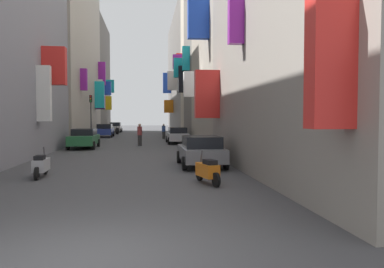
# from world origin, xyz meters

# --- Properties ---
(ground_plane) EXTENTS (140.00, 140.00, 0.00)m
(ground_plane) POSITION_xyz_m (0.00, 30.00, 0.00)
(ground_plane) COLOR #424244
(building_left_mid_b) EXTENTS (7.12, 19.95, 19.07)m
(building_left_mid_b) POSITION_xyz_m (-7.99, 35.60, 9.53)
(building_left_mid_b) COLOR #B2A899
(building_left_mid_b) RESTS_ON ground
(building_left_mid_c) EXTENTS (7.37, 14.44, 16.53)m
(building_left_mid_c) POSITION_xyz_m (-7.99, 52.77, 8.26)
(building_left_mid_c) COLOR slate
(building_left_mid_c) RESTS_ON ground
(building_right_mid_a) EXTENTS (7.32, 10.47, 19.51)m
(building_right_mid_a) POSITION_xyz_m (7.99, 21.21, 9.75)
(building_right_mid_a) COLOR #9E9384
(building_right_mid_a) RESTS_ON ground
(building_right_mid_b) EXTENTS (7.23, 6.61, 14.47)m
(building_right_mid_b) POSITION_xyz_m (7.98, 29.76, 7.23)
(building_right_mid_b) COLOR slate
(building_right_mid_b) RESTS_ON ground
(building_right_mid_c) EXTENTS (7.08, 3.53, 20.13)m
(building_right_mid_c) POSITION_xyz_m (7.99, 34.82, 10.06)
(building_right_mid_c) COLOR #BCB29E
(building_right_mid_c) RESTS_ON ground
(building_right_far) EXTENTS (7.33, 23.41, 16.70)m
(building_right_far) POSITION_xyz_m (7.99, 48.29, 8.35)
(building_right_far) COLOR slate
(building_right_far) RESTS_ON ground
(parked_car_green) EXTENTS (1.92, 4.31, 1.43)m
(parked_car_green) POSITION_xyz_m (-3.48, 22.25, 0.76)
(parked_car_green) COLOR #236638
(parked_car_green) RESTS_ON ground
(parked_car_white) EXTENTS (1.89, 4.39, 1.51)m
(parked_car_white) POSITION_xyz_m (-3.58, 52.35, 0.79)
(parked_car_white) COLOR white
(parked_car_white) RESTS_ON ground
(parked_car_silver) EXTENTS (1.83, 4.46, 1.40)m
(parked_car_silver) POSITION_xyz_m (3.76, 26.53, 0.74)
(parked_car_silver) COLOR #B7B7BC
(parked_car_silver) RESTS_ON ground
(parked_car_blue) EXTENTS (1.98, 4.06, 1.50)m
(parked_car_blue) POSITION_xyz_m (-3.68, 38.06, 0.79)
(parked_car_blue) COLOR navy
(parked_car_blue) RESTS_ON ground
(parked_car_grey) EXTENTS (2.00, 3.99, 1.41)m
(parked_car_grey) POSITION_xyz_m (3.56, 11.12, 0.74)
(parked_car_grey) COLOR slate
(parked_car_grey) RESTS_ON ground
(scooter_black) EXTENTS (0.67, 1.73, 1.13)m
(scooter_black) POSITION_xyz_m (-2.80, 45.18, 0.46)
(scooter_black) COLOR black
(scooter_black) RESTS_ON ground
(scooter_silver) EXTENTS (0.49, 1.94, 1.13)m
(scooter_silver) POSITION_xyz_m (-2.92, 8.70, 0.46)
(scooter_silver) COLOR #ADADB2
(scooter_silver) RESTS_ON ground
(scooter_orange) EXTENTS (0.71, 1.84, 1.13)m
(scooter_orange) POSITION_xyz_m (3.11, 6.54, 0.46)
(scooter_orange) COLOR orange
(scooter_orange) RESTS_ON ground
(pedestrian_crossing) EXTENTS (0.47, 0.47, 1.77)m
(pedestrian_crossing) POSITION_xyz_m (0.55, 24.07, 0.89)
(pedestrian_crossing) COLOR #2F2F2F
(pedestrian_crossing) RESTS_ON ground
(pedestrian_near_left) EXTENTS (0.53, 0.53, 1.58)m
(pedestrian_near_left) POSITION_xyz_m (2.91, 33.65, 0.78)
(pedestrian_near_left) COLOR #2F2F2F
(pedestrian_near_left) RESTS_ON ground
(traffic_light_near_corner) EXTENTS (0.26, 0.34, 4.57)m
(traffic_light_near_corner) POSITION_xyz_m (-4.62, 33.89, 3.09)
(traffic_light_near_corner) COLOR #2D2D2D
(traffic_light_near_corner) RESTS_ON ground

